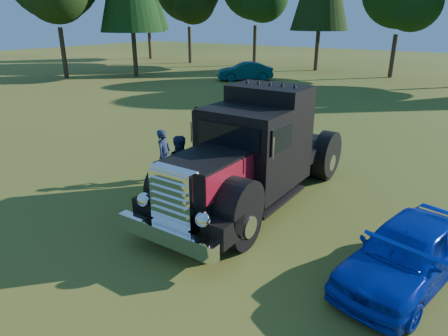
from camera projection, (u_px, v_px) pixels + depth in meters
ground at (247, 252)px, 8.47m from camera, size 120.00×120.00×0.00m
diamond_t_truck at (251, 157)px, 10.33m from camera, size 3.36×7.16×3.00m
hotrod_coupe at (408, 252)px, 7.30m from camera, size 2.22×4.19×1.89m
spectator_near at (164, 155)px, 11.96m from camera, size 0.51×0.66×1.58m
spectator_far at (182, 168)px, 10.62m from camera, size 1.03×1.10×1.79m
distant_teal_car at (245, 71)px, 31.43m from camera, size 4.17×3.97×1.41m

